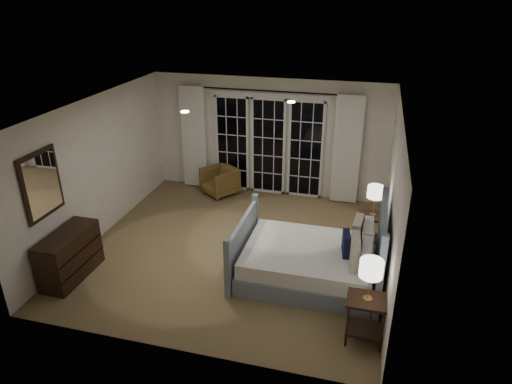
% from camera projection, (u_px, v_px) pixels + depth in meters
% --- Properties ---
extents(floor, '(5.00, 5.00, 0.00)m').
position_uv_depth(floor, '(235.00, 248.00, 7.95)').
color(floor, olive).
rests_on(floor, ground).
extents(ceiling, '(5.00, 5.00, 0.00)m').
position_uv_depth(ceiling, '(232.00, 107.00, 6.91)').
color(ceiling, white).
rests_on(ceiling, wall_back).
extents(wall_left, '(0.02, 5.00, 2.50)m').
position_uv_depth(wall_left, '(98.00, 168.00, 8.00)').
color(wall_left, white).
rests_on(wall_left, floor).
extents(wall_right, '(0.02, 5.00, 2.50)m').
position_uv_depth(wall_right, '(392.00, 200.00, 6.85)').
color(wall_right, white).
rests_on(wall_right, floor).
extents(wall_back, '(5.00, 0.02, 2.50)m').
position_uv_depth(wall_back, '(269.00, 137.00, 9.63)').
color(wall_back, white).
rests_on(wall_back, floor).
extents(wall_front, '(5.00, 0.02, 2.50)m').
position_uv_depth(wall_front, '(169.00, 266.00, 5.23)').
color(wall_front, white).
rests_on(wall_front, floor).
extents(french_doors, '(2.50, 0.04, 2.20)m').
position_uv_depth(french_doors, '(268.00, 145.00, 9.66)').
color(french_doors, black).
rests_on(french_doors, wall_back).
extents(curtain_rod, '(3.50, 0.03, 0.03)m').
position_uv_depth(curtain_rod, '(268.00, 91.00, 9.12)').
color(curtain_rod, black).
rests_on(curtain_rod, wall_back).
extents(curtain_left, '(0.55, 0.10, 2.25)m').
position_uv_depth(curtain_left, '(194.00, 137.00, 9.94)').
color(curtain_left, white).
rests_on(curtain_left, curtain_rod).
extents(curtain_right, '(0.55, 0.10, 2.25)m').
position_uv_depth(curtain_right, '(347.00, 150.00, 9.18)').
color(curtain_right, white).
rests_on(curtain_right, curtain_rod).
extents(downlight_a, '(0.12, 0.12, 0.01)m').
position_uv_depth(downlight_a, '(291.00, 102.00, 7.25)').
color(downlight_a, white).
rests_on(downlight_a, ceiling).
extents(downlight_b, '(0.12, 0.12, 0.01)m').
position_uv_depth(downlight_b, '(185.00, 112.00, 6.70)').
color(downlight_b, white).
rests_on(downlight_b, ceiling).
extents(bed, '(2.16, 1.54, 1.26)m').
position_uv_depth(bed, '(312.00, 261.00, 7.02)').
color(bed, slate).
rests_on(bed, floor).
extents(nightstand_left, '(0.50, 0.40, 0.65)m').
position_uv_depth(nightstand_left, '(366.00, 313.00, 5.73)').
color(nightstand_left, black).
rests_on(nightstand_left, floor).
extents(nightstand_right, '(0.49, 0.39, 0.63)m').
position_uv_depth(nightstand_right, '(371.00, 226.00, 7.81)').
color(nightstand_right, black).
rests_on(nightstand_right, floor).
extents(lamp_left, '(0.29, 0.29, 0.56)m').
position_uv_depth(lamp_left, '(371.00, 269.00, 5.45)').
color(lamp_left, tan).
rests_on(lamp_left, nightstand_left).
extents(lamp_right, '(0.28, 0.28, 0.53)m').
position_uv_depth(lamp_right, '(376.00, 192.00, 7.55)').
color(lamp_right, tan).
rests_on(lamp_right, nightstand_right).
extents(armchair, '(0.92, 0.92, 0.61)m').
position_uv_depth(armchair, '(220.00, 181.00, 9.90)').
color(armchair, brown).
rests_on(armchair, floor).
extents(dresser, '(0.46, 1.09, 0.77)m').
position_uv_depth(dresser, '(69.00, 255.00, 7.04)').
color(dresser, black).
rests_on(dresser, floor).
extents(mirror, '(0.05, 0.85, 1.00)m').
position_uv_depth(mirror, '(42.00, 185.00, 6.61)').
color(mirror, black).
rests_on(mirror, wall_left).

